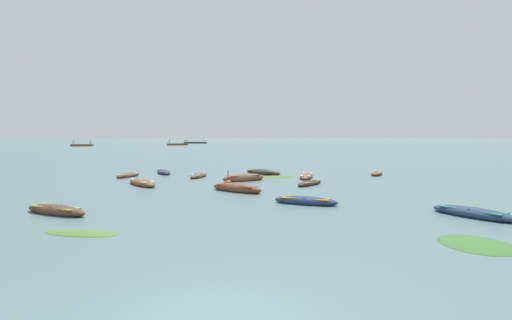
% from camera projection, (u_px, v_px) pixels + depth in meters
% --- Properties ---
extents(ground_plane, '(6000.00, 6000.00, 0.00)m').
position_uv_depth(ground_plane, '(264.00, 137.00, 1504.48)').
color(ground_plane, slate).
extents(mountain_1, '(1523.59, 1523.59, 449.06)m').
position_uv_depth(mountain_1, '(38.00, 88.00, 1819.27)').
color(mountain_1, slate).
rests_on(mountain_1, ground).
extents(mountain_2, '(750.97, 750.97, 209.73)m').
position_uv_depth(mountain_2, '(184.00, 118.00, 2166.27)').
color(mountain_2, '#56665B').
rests_on(mountain_2, ground).
extents(mountain_3, '(2175.39, 2175.39, 521.65)m').
position_uv_depth(mountain_3, '(365.00, 88.00, 2109.94)').
color(mountain_3, '#56665B').
rests_on(mountain_3, ground).
extents(rowboat_0, '(3.87, 3.33, 0.66)m').
position_uv_depth(rowboat_0, '(237.00, 188.00, 25.55)').
color(rowboat_0, brown).
rests_on(rowboat_0, ground).
extents(rowboat_1, '(2.09, 3.45, 0.46)m').
position_uv_depth(rowboat_1, '(377.00, 173.00, 36.51)').
color(rowboat_1, brown).
rests_on(rowboat_1, ground).
extents(rowboat_2, '(3.77, 2.42, 0.54)m').
position_uv_depth(rowboat_2, '(56.00, 210.00, 18.16)').
color(rowboat_2, '#4C3323').
rests_on(rowboat_2, ground).
extents(rowboat_3, '(3.50, 4.16, 0.56)m').
position_uv_depth(rowboat_3, '(142.00, 183.00, 28.87)').
color(rowboat_3, brown).
rests_on(rowboat_3, ground).
extents(rowboat_4, '(3.78, 2.98, 0.73)m').
position_uv_depth(rowboat_4, '(244.00, 178.00, 31.66)').
color(rowboat_4, brown).
rests_on(rowboat_4, ground).
extents(rowboat_5, '(3.08, 3.70, 0.53)m').
position_uv_depth(rowboat_5, '(473.00, 213.00, 17.55)').
color(rowboat_5, navy).
rests_on(rowboat_5, ground).
extents(rowboat_6, '(2.57, 3.31, 0.43)m').
position_uv_depth(rowboat_6, '(310.00, 183.00, 28.95)').
color(rowboat_6, '#2D2826').
rests_on(rowboat_6, ground).
extents(rowboat_7, '(1.83, 4.47, 0.50)m').
position_uv_depth(rowboat_7, '(306.00, 176.00, 33.89)').
color(rowboat_7, brown).
rests_on(rowboat_7, ground).
extents(rowboat_8, '(3.96, 3.96, 0.60)m').
position_uv_depth(rowboat_8, '(263.00, 172.00, 37.03)').
color(rowboat_8, '#2D2826').
rests_on(rowboat_8, ground).
extents(rowboat_9, '(1.69, 3.27, 0.45)m').
position_uv_depth(rowboat_9, '(128.00, 175.00, 34.62)').
color(rowboat_9, brown).
rests_on(rowboat_9, ground).
extents(rowboat_10, '(3.57, 2.20, 0.52)m').
position_uv_depth(rowboat_10, '(306.00, 201.00, 20.80)').
color(rowboat_10, navy).
rests_on(rowboat_10, ground).
extents(rowboat_11, '(2.48, 3.74, 0.50)m').
position_uv_depth(rowboat_11, '(164.00, 172.00, 37.63)').
color(rowboat_11, navy).
rests_on(rowboat_11, ground).
extents(rowboat_12, '(1.46, 3.46, 0.46)m').
position_uv_depth(rowboat_12, '(199.00, 176.00, 34.38)').
color(rowboat_12, brown).
rests_on(rowboat_12, ground).
extents(ferry_0, '(8.74, 5.13, 2.54)m').
position_uv_depth(ferry_0, '(177.00, 144.00, 156.42)').
color(ferry_0, brown).
rests_on(ferry_0, ground).
extents(ferry_1, '(11.06, 4.15, 2.54)m').
position_uv_depth(ferry_1, '(195.00, 143.00, 196.13)').
color(ferry_1, '#2D2826').
rests_on(ferry_1, ground).
extents(ferry_2, '(7.89, 4.62, 2.54)m').
position_uv_depth(ferry_2, '(82.00, 145.00, 141.91)').
color(ferry_2, brown).
rests_on(ferry_2, ground).
extents(mooring_buoy, '(0.52, 0.52, 1.23)m').
position_uv_depth(mooring_buoy, '(228.00, 183.00, 29.00)').
color(mooring_buoy, '#DB4C1E').
rests_on(mooring_buoy, ground).
extents(weed_patch_0, '(3.89, 3.29, 0.14)m').
position_uv_depth(weed_patch_0, '(277.00, 177.00, 34.81)').
color(weed_patch_0, '#477033').
rests_on(weed_patch_0, ground).
extents(weed_patch_2, '(3.20, 1.70, 0.14)m').
position_uv_depth(weed_patch_2, '(81.00, 233.00, 14.57)').
color(weed_patch_2, '#477033').
rests_on(weed_patch_2, ground).
extents(weed_patch_5, '(2.68, 3.00, 0.14)m').
position_uv_depth(weed_patch_5, '(477.00, 245.00, 13.02)').
color(weed_patch_5, '#38662D').
rests_on(weed_patch_5, ground).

